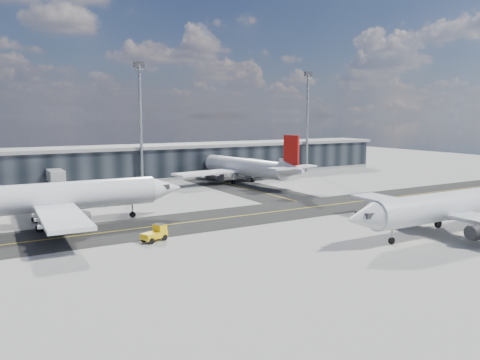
{
  "coord_description": "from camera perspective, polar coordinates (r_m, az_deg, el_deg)",
  "views": [
    {
      "loc": [
        -35.48,
        -60.94,
        16.21
      ],
      "look_at": [
        5.43,
        9.98,
        5.0
      ],
      "focal_mm": 35.0,
      "sensor_mm": 36.0,
      "label": 1
    }
  ],
  "objects": [
    {
      "name": "ground",
      "position": [
        72.35,
        0.23,
        -5.15
      ],
      "size": [
        300.0,
        300.0,
        0.0
      ],
      "primitive_type": "plane",
      "color": "gray",
      "rests_on": "ground"
    },
    {
      "name": "taxiway_lanes",
      "position": [
        83.38,
        -1.16,
        -3.41
      ],
      "size": [
        180.0,
        63.0,
        0.03
      ],
      "color": "black",
      "rests_on": "ground"
    },
    {
      "name": "terminal_concourse",
      "position": [
        121.8,
        -12.87,
        1.89
      ],
      "size": [
        152.0,
        19.8,
        8.8
      ],
      "color": "black",
      "rests_on": "ground"
    },
    {
      "name": "floodlight_masts",
      "position": [
        114.57,
        -12.03,
        7.32
      ],
      "size": [
        102.5,
        0.7,
        28.9
      ],
      "color": "gray",
      "rests_on": "ground"
    },
    {
      "name": "airliner_af",
      "position": [
        74.28,
        -23.28,
        -2.1
      ],
      "size": [
        43.52,
        37.04,
        12.92
      ],
      "rotation": [
        0.0,
        0.0,
        -1.6
      ],
      "color": "white",
      "rests_on": "ground"
    },
    {
      "name": "airliner_redtail",
      "position": [
        113.59,
        0.25,
        1.64
      ],
      "size": [
        35.18,
        41.1,
        12.18
      ],
      "rotation": [
        0.0,
        0.0,
        0.15
      ],
      "color": "white",
      "rests_on": "ground"
    },
    {
      "name": "airliner_near",
      "position": [
        72.01,
        24.82,
        -2.79
      ],
      "size": [
        39.53,
        33.61,
        11.76
      ],
      "rotation": [
        0.0,
        0.0,
        1.57
      ],
      "color": "silver",
      "rests_on": "ground"
    },
    {
      "name": "baggage_tug",
      "position": [
        62.47,
        -10.2,
        -6.36
      ],
      "size": [
        3.73,
        2.76,
        2.12
      ],
      "rotation": [
        0.0,
        0.0,
        -1.19
      ],
      "color": "yellow",
      "rests_on": "ground"
    },
    {
      "name": "service_van",
      "position": [
        123.12,
        0.81,
        0.61
      ],
      "size": [
        3.56,
        6.23,
        1.64
      ],
      "primitive_type": "imported",
      "rotation": [
        0.0,
        0.0,
        0.15
      ],
      "color": "white",
      "rests_on": "ground"
    }
  ]
}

